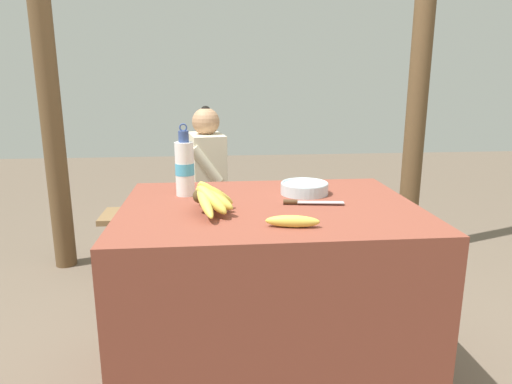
{
  "coord_description": "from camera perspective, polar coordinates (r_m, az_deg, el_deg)",
  "views": [
    {
      "loc": [
        -0.22,
        -1.71,
        1.26
      ],
      "look_at": [
        -0.05,
        0.05,
        0.82
      ],
      "focal_mm": 32.0,
      "sensor_mm": 36.0,
      "label": 1
    }
  ],
  "objects": [
    {
      "name": "knife",
      "position": [
        1.8,
        6.12,
        -1.27
      ],
      "size": [
        0.24,
        0.06,
        0.02
      ],
      "rotation": [
        0.0,
        0.0,
        -0.14
      ],
      "color": "#BCBCC1",
      "rests_on": "market_counter"
    },
    {
      "name": "serving_bowl",
      "position": [
        1.96,
        6.07,
        0.56
      ],
      "size": [
        0.2,
        0.2,
        0.05
      ],
      "color": "silver",
      "rests_on": "market_counter"
    },
    {
      "name": "seated_vendor",
      "position": [
        2.96,
        -6.95,
        1.41
      ],
      "size": [
        0.44,
        0.42,
        1.1
      ],
      "rotation": [
        0.0,
        0.0,
        3.31
      ],
      "color": "#564C60",
      "rests_on": "ground_plane"
    },
    {
      "name": "support_post_near",
      "position": [
        3.26,
        -24.81,
        14.27
      ],
      "size": [
        0.14,
        0.14,
        2.7
      ],
      "color": "brown",
      "rests_on": "ground_plane"
    },
    {
      "name": "loose_banana_front",
      "position": [
        1.52,
        4.59,
        -3.67
      ],
      "size": [
        0.18,
        0.07,
        0.04
      ],
      "rotation": [
        0.0,
        0.0,
        -0.18
      ],
      "color": "#E0C64C",
      "rests_on": "market_counter"
    },
    {
      "name": "support_post_far",
      "position": [
        3.4,
        19.84,
        14.64
      ],
      "size": [
        0.14,
        0.14,
        2.7
      ],
      "color": "brown",
      "rests_on": "ground_plane"
    },
    {
      "name": "banana_bunch_green",
      "position": [
        3.12,
        8.32,
        -0.81
      ],
      "size": [
        0.19,
        0.28,
        0.15
      ],
      "color": "#4C381E",
      "rests_on": "wooden_bench"
    },
    {
      "name": "banana_bunch_ripe",
      "position": [
        1.66,
        -5.79,
        -0.59
      ],
      "size": [
        0.17,
        0.31,
        0.13
      ],
      "color": "#4C381E",
      "rests_on": "market_counter"
    },
    {
      "name": "wooden_bench",
      "position": [
        3.07,
        -1.66,
        -3.35
      ],
      "size": [
        1.84,
        0.32,
        0.41
      ],
      "color": "brown",
      "rests_on": "ground_plane"
    },
    {
      "name": "water_bottle",
      "position": [
        1.93,
        -8.9,
        3.07
      ],
      "size": [
        0.08,
        0.08,
        0.3
      ],
      "color": "white",
      "rests_on": "market_counter"
    },
    {
      "name": "market_counter",
      "position": [
        1.93,
        1.61,
        -12.84
      ],
      "size": [
        1.15,
        0.87,
        0.78
      ],
      "color": "brown",
      "rests_on": "ground_plane"
    },
    {
      "name": "ground_plane",
      "position": [
        2.13,
        1.54,
        -22.26
      ],
      "size": [
        12.0,
        12.0,
        0.0
      ],
      "primitive_type": "plane",
      "color": "brown"
    }
  ]
}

